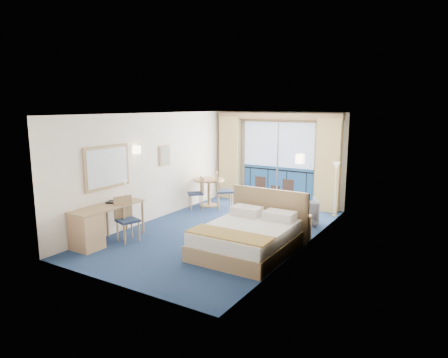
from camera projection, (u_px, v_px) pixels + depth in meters
floor at (220, 231)px, 9.25m from camera, size 6.50×6.50×0.00m
room_walls at (220, 155)px, 8.93m from camera, size 4.04×6.54×2.72m
balcony_door at (277, 165)px, 11.75m from camera, size 2.36×0.03×2.52m
curtain_left at (230, 158)px, 12.39m from camera, size 0.65×0.22×2.55m
curtain_right at (328, 165)px, 10.81m from camera, size 0.65×0.22×2.55m
pelmet at (277, 116)px, 11.39m from camera, size 3.80×0.25×0.18m
mirror at (107, 167)px, 8.72m from camera, size 0.05×1.25×0.95m
wall_print at (165, 155)px, 10.35m from camera, size 0.04×0.42×0.52m
sconce_left at (137, 150)px, 9.40m from camera, size 0.18×0.18×0.18m
sconce_right at (300, 159)px, 7.80m from camera, size 0.18×0.18×0.18m
bed at (248, 237)px, 7.91m from camera, size 1.77×2.10×1.11m
nightstand at (299, 228)px, 8.64m from camera, size 0.42×0.40×0.55m
phone at (300, 214)px, 8.56m from camera, size 0.22×0.20×0.08m
armchair at (303, 211)px, 9.78m from camera, size 0.94×0.95×0.64m
floor_lamp at (336, 175)px, 10.35m from camera, size 0.20×0.20×1.44m
desk at (91, 227)px, 8.15m from camera, size 0.58×1.68×0.79m
desk_chair at (126, 216)px, 8.55m from camera, size 0.53×0.53×0.97m
folder at (115, 202)px, 8.72m from camera, size 0.41×0.37×0.03m
desk_lamp at (125, 186)px, 8.90m from camera, size 0.11×0.11×0.43m
round_table at (209, 186)px, 11.52m from camera, size 0.88×0.88×0.79m
table_chair_a at (221, 188)px, 11.21m from camera, size 0.64×0.64×1.04m
table_chair_b at (198, 191)px, 11.22m from camera, size 0.56×0.56×0.91m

